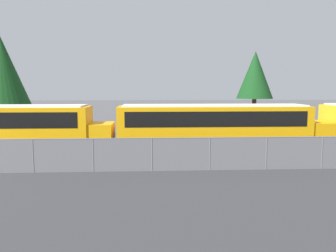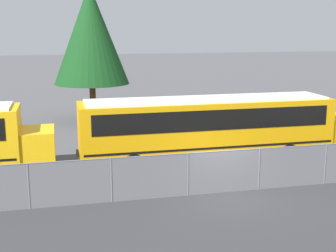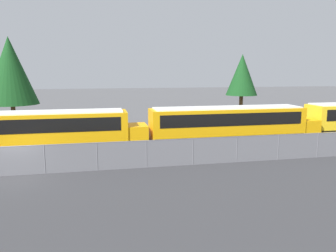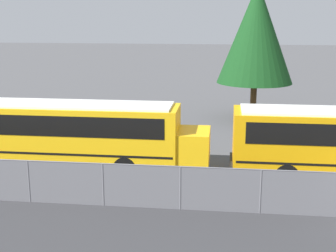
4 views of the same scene
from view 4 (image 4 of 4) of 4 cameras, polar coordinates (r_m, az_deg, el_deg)
The scene contains 2 objects.
school_bus_2 at distance 23.25m, azimuth -13.30°, elevation -0.44°, with size 13.93×2.50×3.29m.
tree_0 at distance 33.40m, azimuth 10.70°, elevation 11.04°, with size 5.28×5.28×9.55m.
Camera 4 is at (-6.07, -16.92, 7.46)m, focal length 50.00 mm.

